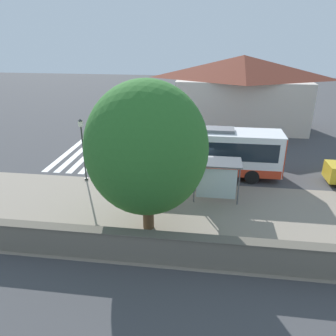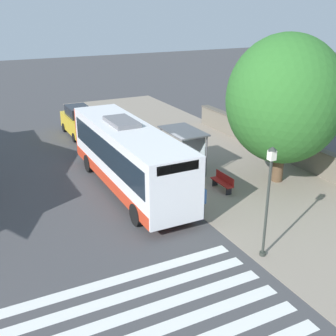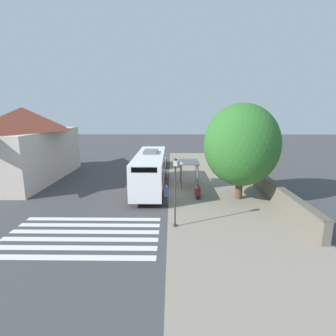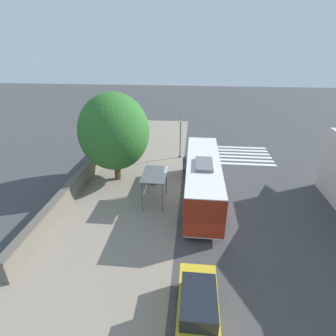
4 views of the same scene
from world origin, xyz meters
name	(u,v)px [view 2 (image 2 of 4)]	position (x,y,z in m)	size (l,w,h in m)	color
ground_plane	(164,187)	(0.00, 0.00, 0.00)	(120.00, 120.00, 0.00)	#424244
sidewalk_plaza	(235,172)	(-4.50, 0.00, 0.01)	(9.00, 44.00, 0.02)	gray
crosswalk_stripes	(146,322)	(5.00, 8.84, 0.00)	(9.00, 5.25, 0.01)	silver
stone_wall	(290,150)	(-8.55, 0.00, 0.75)	(0.60, 20.00, 1.48)	#6B6356
bus	(128,156)	(1.72, -0.65, 1.83)	(2.64, 10.69, 3.53)	white
bus_shelter	(186,137)	(-2.07, -1.49, 2.06)	(1.80, 2.93, 2.47)	#515459
pedestrian	(202,200)	(0.15, 4.02, 1.01)	(0.34, 0.23, 1.71)	#2D3347
bench	(223,182)	(-2.50, 1.73, 0.47)	(0.40, 1.59, 0.88)	maroon
street_lamp_near	(268,194)	(-0.47, 7.54, 2.61)	(0.28, 0.28, 4.41)	#2D332D
shade_tree	(285,100)	(-5.84, 2.04, 4.49)	(5.99, 5.99, 7.80)	brown
parked_car_behind_bus	(79,122)	(1.34, -11.26, 1.02)	(1.85, 4.45, 2.12)	gold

